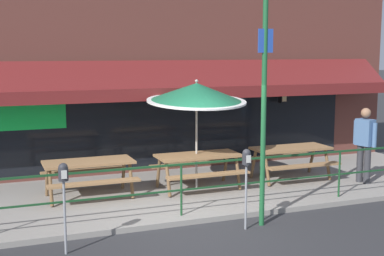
{
  "coord_description": "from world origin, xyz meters",
  "views": [
    {
      "loc": [
        -3.25,
        -8.55,
        3.08
      ],
      "look_at": [
        0.72,
        1.6,
        1.5
      ],
      "focal_mm": 50.0,
      "sensor_mm": 36.0,
      "label": 1
    }
  ],
  "objects": [
    {
      "name": "patio_umbrella_centre",
      "position": [
        0.99,
        2.04,
        2.18
      ],
      "size": [
        2.14,
        2.14,
        2.38
      ],
      "color": "#B7B2A8",
      "rests_on": "patio_deck"
    },
    {
      "name": "restaurant_building",
      "position": [
        0.0,
        4.22,
        3.69
      ],
      "size": [
        15.0,
        1.6,
        7.42
      ],
      "color": "brown",
      "rests_on": "ground"
    },
    {
      "name": "ground_plane",
      "position": [
        0.0,
        0.0,
        0.0
      ],
      "size": [
        120.0,
        120.0,
        0.0
      ],
      "primitive_type": "plane",
      "color": "#2D2D30"
    },
    {
      "name": "pedestrian_walking",
      "position": [
        4.7,
        1.09,
        1.06
      ],
      "size": [
        0.32,
        0.61,
        1.71
      ],
      "color": "#333338",
      "rests_on": "patio_deck"
    },
    {
      "name": "picnic_table_left",
      "position": [
        -1.34,
        2.11,
        0.71
      ],
      "size": [
        1.8,
        1.42,
        0.76
      ],
      "color": "#997047",
      "rests_on": "patio_deck"
    },
    {
      "name": "parking_meter_near",
      "position": [
        -2.2,
        -0.57,
        1.15
      ],
      "size": [
        0.15,
        0.16,
        1.42
      ],
      "color": "gray",
      "rests_on": "ground"
    },
    {
      "name": "patio_railing",
      "position": [
        0.0,
        0.3,
        0.8
      ],
      "size": [
        13.84,
        0.04,
        0.97
      ],
      "color": "#194723",
      "rests_on": "patio_deck"
    },
    {
      "name": "street_sign_pole",
      "position": [
        1.25,
        -0.45,
        2.31
      ],
      "size": [
        0.28,
        0.09,
        4.51
      ],
      "color": "#1E6033",
      "rests_on": "ground"
    },
    {
      "name": "parking_meter_far",
      "position": [
        0.88,
        -0.55,
        1.15
      ],
      "size": [
        0.15,
        0.16,
        1.42
      ],
      "color": "gray",
      "rests_on": "ground"
    },
    {
      "name": "picnic_table_right",
      "position": [
        3.32,
        1.96,
        0.71
      ],
      "size": [
        1.8,
        1.42,
        0.76
      ],
      "color": "#997047",
      "rests_on": "patio_deck"
    },
    {
      "name": "picnic_table_centre",
      "position": [
        0.99,
        1.93,
        0.71
      ],
      "size": [
        1.8,
        1.42,
        0.76
      ],
      "color": "#997047",
      "rests_on": "patio_deck"
    },
    {
      "name": "patio_deck",
      "position": [
        0.0,
        2.0,
        0.05
      ],
      "size": [
        15.0,
        4.0,
        0.1
      ],
      "primitive_type": "cube",
      "color": "gray",
      "rests_on": "ground"
    }
  ]
}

